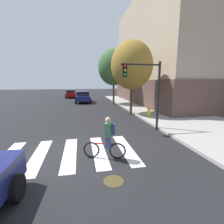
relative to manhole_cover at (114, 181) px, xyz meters
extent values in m
plane|color=black|center=(-1.59, 2.30, 0.00)|extent=(120.00, 120.00, 0.00)
cube|color=silver|center=(-3.94, 2.30, 0.00)|extent=(0.55, 3.41, 0.01)
cube|color=silver|center=(-2.69, 2.30, 0.00)|extent=(0.55, 3.41, 0.01)
cube|color=silver|center=(-1.44, 2.30, 0.00)|extent=(0.55, 3.41, 0.01)
cube|color=silver|center=(-0.20, 2.30, 0.00)|extent=(0.55, 3.41, 0.01)
cube|color=silver|center=(1.05, 2.30, 0.00)|extent=(0.55, 3.41, 0.01)
cylinder|color=#473D1E|center=(0.00, 0.00, 0.00)|extent=(0.64, 0.64, 0.01)
cylinder|color=black|center=(-2.62, -0.31, 0.34)|extent=(0.28, 0.69, 0.68)
cube|color=navy|center=(-0.52, 19.73, 0.70)|extent=(1.99, 4.75, 0.72)
cube|color=black|center=(-0.52, 19.58, 1.34)|extent=(1.74, 2.29, 0.56)
cylinder|color=black|center=(-1.48, 21.26, 0.34)|extent=(0.26, 0.70, 0.70)
cylinder|color=black|center=(0.50, 21.22, 0.34)|extent=(0.26, 0.70, 0.70)
cylinder|color=black|center=(-1.54, 18.24, 0.34)|extent=(0.26, 0.70, 0.70)
cylinder|color=black|center=(0.44, 18.20, 0.34)|extent=(0.26, 0.70, 0.70)
cube|color=maroon|center=(-2.62, 27.16, 0.63)|extent=(1.76, 4.27, 0.65)
cube|color=black|center=(-2.62, 27.02, 1.21)|extent=(1.55, 2.05, 0.51)
cylinder|color=black|center=(-3.53, 28.51, 0.31)|extent=(0.23, 0.63, 0.63)
cylinder|color=black|center=(-1.75, 28.53, 0.31)|extent=(0.23, 0.63, 0.63)
cylinder|color=black|center=(-3.49, 25.79, 0.31)|extent=(0.23, 0.63, 0.63)
cylinder|color=black|center=(-1.72, 25.82, 0.31)|extent=(0.23, 0.63, 0.63)
torus|color=black|center=(0.45, 1.42, 0.33)|extent=(0.65, 0.25, 0.66)
torus|color=black|center=(-0.55, 1.72, 0.33)|extent=(0.65, 0.25, 0.66)
cylinder|color=red|center=(-0.05, 1.57, 0.61)|extent=(0.87, 0.30, 0.05)
cylinder|color=red|center=(0.10, 1.53, 0.68)|extent=(0.04, 0.04, 0.45)
cube|color=#384772|center=(0.10, 1.53, 0.73)|extent=(0.27, 0.33, 0.56)
cube|color=#3F724C|center=(0.10, 1.53, 1.18)|extent=(0.33, 0.41, 0.56)
sphere|color=tan|center=(0.10, 1.53, 1.58)|extent=(0.22, 0.22, 0.22)
cube|color=navy|center=(0.27, 1.48, 1.23)|extent=(0.23, 0.31, 0.40)
cylinder|color=black|center=(3.80, 4.82, 2.10)|extent=(0.14, 0.14, 4.20)
cylinder|color=black|center=(2.60, 4.82, 4.00)|extent=(2.40, 0.10, 0.10)
cube|color=black|center=(1.64, 4.82, 3.65)|extent=(0.24, 0.20, 0.76)
sphere|color=red|center=(1.64, 4.71, 3.89)|extent=(0.14, 0.14, 0.14)
sphere|color=gold|center=(1.64, 4.71, 3.65)|extent=(0.14, 0.14, 0.14)
sphere|color=green|center=(1.64, 4.71, 3.41)|extent=(0.14, 0.14, 0.14)
cylinder|color=gold|center=(4.61, 7.94, 0.47)|extent=(0.22, 0.22, 0.65)
sphere|color=gold|center=(4.61, 7.94, 0.84)|extent=(0.18, 0.18, 0.18)
cylinder|color=gold|center=(4.77, 7.94, 0.50)|extent=(0.12, 0.09, 0.09)
cylinder|color=#4C3823|center=(3.64, 9.78, 1.48)|extent=(0.24, 0.24, 2.96)
ellipsoid|color=olive|center=(3.64, 9.78, 4.43)|extent=(3.69, 3.69, 4.24)
cylinder|color=#4C3823|center=(3.43, 16.74, 1.60)|extent=(0.24, 0.24, 3.21)
ellipsoid|color=#386033|center=(3.43, 16.74, 4.81)|extent=(4.00, 4.00, 4.60)
cube|color=brown|center=(15.94, 16.78, 1.60)|extent=(19.48, 19.42, 3.20)
cube|color=tan|center=(15.94, 16.78, 8.41)|extent=(19.09, 19.03, 10.43)
camera|label=1|loc=(-0.92, -4.46, 3.03)|focal=26.09mm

